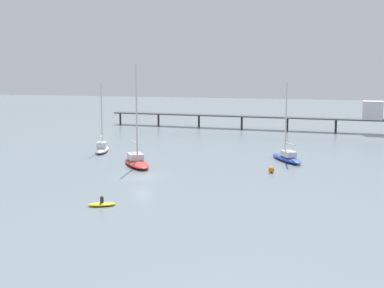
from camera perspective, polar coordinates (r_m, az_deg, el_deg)
ground_plane at (r=64.86m, az=-5.67°, el=-3.76°), size 400.00×400.00×0.00m
pier at (r=117.72m, az=12.37°, el=3.37°), size 67.05×6.03×7.15m
sailboat_red at (r=73.06m, az=-6.32°, el=-1.82°), size 7.89×9.26×14.46m
sailboat_white at (r=86.12m, az=-10.15°, el=-0.40°), size 4.51×7.73×11.67m
sailboat_blue at (r=77.55m, az=10.67°, el=-1.37°), size 6.62×8.96×11.74m
dinghy_yellow at (r=51.63m, az=-10.16°, el=-6.69°), size 3.02×2.43×1.14m
mooring_buoy_mid at (r=68.10m, az=8.98°, el=-2.90°), size 0.82×0.82×0.82m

